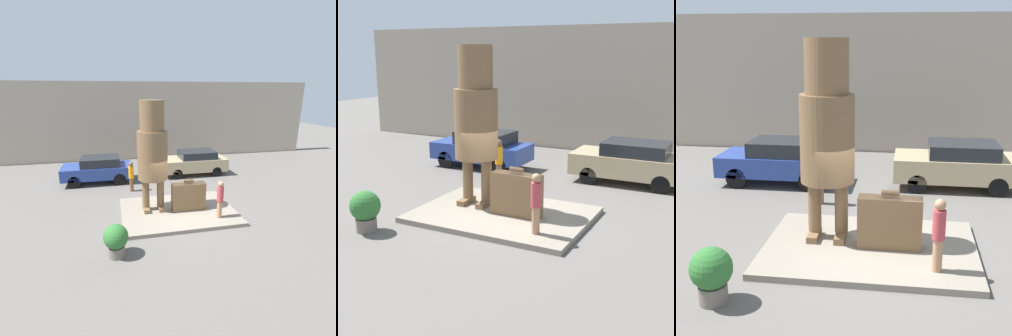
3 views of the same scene
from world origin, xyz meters
TOP-DOWN VIEW (x-y plane):
  - ground_plane at (0.00, 0.00)m, footprint 60.00×60.00m
  - pedestal at (0.00, 0.00)m, footprint 5.06×3.66m
  - building_backdrop at (0.00, 10.61)m, footprint 28.00×0.60m
  - statue_figure at (-1.08, 0.33)m, footprint 1.31×1.31m
  - giant_suitcase at (0.46, -0.04)m, footprint 1.51×0.44m
  - tourist at (1.53, -1.08)m, footprint 0.28×0.28m
  - parked_car_blue at (-3.64, 5.10)m, footprint 4.08×1.81m
  - parked_car_tan at (2.50, 5.46)m, footprint 4.17×1.87m
  - planter_pot at (-2.81, -2.69)m, footprint 0.83×0.83m
  - worker_hivis at (-1.82, 3.17)m, footprint 0.28×0.28m

SIDE VIEW (x-z plane):
  - ground_plane at x=0.00m, z-range 0.00..0.00m
  - pedestal at x=0.00m, z-range 0.00..0.16m
  - planter_pot at x=-2.81m, z-range 0.06..1.21m
  - giant_suitcase at x=0.46m, z-range 0.07..1.51m
  - parked_car_tan at x=2.50m, z-range 0.05..1.63m
  - parked_car_blue at x=-3.64m, z-range 0.06..1.62m
  - worker_hivis at x=-1.82m, z-range 0.08..1.75m
  - tourist at x=1.53m, z-range 0.23..1.86m
  - statue_figure at x=-1.08m, z-range 0.57..5.40m
  - building_backdrop at x=0.00m, z-range 0.00..6.03m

